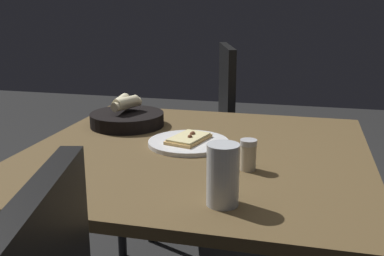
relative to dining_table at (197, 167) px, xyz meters
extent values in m
cube|color=brown|center=(0.00, 0.00, 0.04)|extent=(1.05, 1.06, 0.03)
cylinder|color=black|center=(-0.46, -0.47, -0.32)|extent=(0.04, 0.04, 0.68)
cylinder|color=black|center=(-0.46, 0.47, -0.32)|extent=(0.04, 0.04, 0.68)
cylinder|color=silver|center=(-0.05, -0.04, 0.06)|extent=(0.26, 0.26, 0.01)
cube|color=#DDAC60|center=(-0.05, -0.04, 0.08)|extent=(0.17, 0.13, 0.01)
cube|color=beige|center=(-0.05, -0.04, 0.08)|extent=(0.16, 0.12, 0.01)
sphere|color=brown|center=(-0.03, -0.03, 0.09)|extent=(0.02, 0.02, 0.02)
sphere|color=brown|center=(-0.07, -0.03, 0.09)|extent=(0.02, 0.02, 0.02)
sphere|color=brown|center=(-0.07, -0.03, 0.09)|extent=(0.02, 0.02, 0.02)
cylinder|color=black|center=(-0.22, -0.32, 0.08)|extent=(0.28, 0.28, 0.05)
cylinder|color=beige|center=(-0.23, -0.35, 0.15)|extent=(0.12, 0.05, 0.04)
cylinder|color=beige|center=(-0.22, -0.32, 0.14)|extent=(0.14, 0.08, 0.03)
cylinder|color=beige|center=(-0.22, -0.32, 0.15)|extent=(0.11, 0.08, 0.04)
cylinder|color=#AD1614|center=(-0.16, -0.34, 0.08)|extent=(0.06, 0.06, 0.03)
cylinder|color=silver|center=(0.38, 0.15, 0.13)|extent=(0.07, 0.07, 0.14)
cylinder|color=orange|center=(0.38, 0.15, 0.10)|extent=(0.07, 0.07, 0.08)
cylinder|color=#BFB299|center=(0.14, 0.18, 0.09)|extent=(0.04, 0.04, 0.07)
cylinder|color=maroon|center=(0.14, 0.18, 0.08)|extent=(0.04, 0.04, 0.04)
cylinder|color=#B7B7BC|center=(0.14, 0.18, 0.14)|extent=(0.05, 0.05, 0.01)
cube|color=#262626|center=(-0.87, -0.26, -0.21)|extent=(0.55, 0.55, 0.04)
cube|color=black|center=(-0.92, -0.07, 0.05)|extent=(0.41, 0.15, 0.49)
cylinder|color=black|center=(-1.00, -0.49, -0.44)|extent=(0.03, 0.03, 0.43)
cylinder|color=black|center=(-0.63, -0.39, -0.44)|extent=(0.03, 0.03, 0.43)
cylinder|color=black|center=(-1.10, -0.13, -0.44)|extent=(0.03, 0.03, 0.43)
cylinder|color=black|center=(-0.74, -0.02, -0.44)|extent=(0.03, 0.03, 0.43)
camera|label=1|loc=(1.34, 0.32, 0.51)|focal=43.02mm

